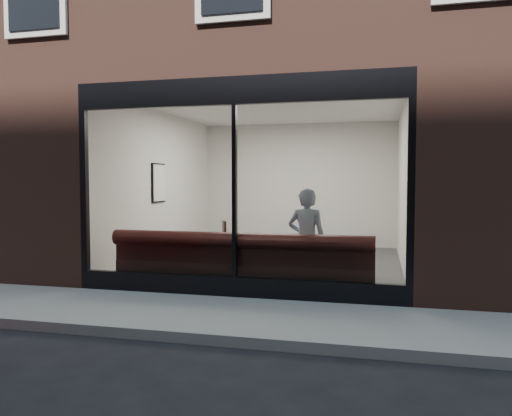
% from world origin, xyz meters
% --- Properties ---
extents(ground, '(120.00, 120.00, 0.00)m').
position_xyz_m(ground, '(0.00, 0.00, 0.00)').
color(ground, black).
rests_on(ground, ground).
extents(sidewalk_near, '(40.00, 2.00, 0.01)m').
position_xyz_m(sidewalk_near, '(0.00, 1.00, 0.01)').
color(sidewalk_near, gray).
rests_on(sidewalk_near, ground).
extents(kerb_near, '(40.00, 0.10, 0.12)m').
position_xyz_m(kerb_near, '(0.00, -0.05, 0.06)').
color(kerb_near, gray).
rests_on(kerb_near, ground).
extents(host_building_pier_left, '(2.50, 12.00, 3.20)m').
position_xyz_m(host_building_pier_left, '(-3.75, 8.00, 1.60)').
color(host_building_pier_left, brown).
rests_on(host_building_pier_left, ground).
extents(host_building_pier_right, '(2.50, 12.00, 3.20)m').
position_xyz_m(host_building_pier_right, '(3.75, 8.00, 1.60)').
color(host_building_pier_right, brown).
rests_on(host_building_pier_right, ground).
extents(host_building_backfill, '(5.00, 6.00, 3.20)m').
position_xyz_m(host_building_backfill, '(0.00, 11.00, 1.60)').
color(host_building_backfill, brown).
rests_on(host_building_backfill, ground).
extents(cafe_floor, '(6.00, 6.00, 0.00)m').
position_xyz_m(cafe_floor, '(0.00, 5.00, 0.02)').
color(cafe_floor, '#2D2D30').
rests_on(cafe_floor, ground).
extents(cafe_ceiling, '(6.00, 6.00, 0.00)m').
position_xyz_m(cafe_ceiling, '(0.00, 5.00, 3.19)').
color(cafe_ceiling, white).
rests_on(cafe_ceiling, host_building_upper).
extents(cafe_wall_back, '(5.00, 0.00, 5.00)m').
position_xyz_m(cafe_wall_back, '(0.00, 7.99, 1.60)').
color(cafe_wall_back, silver).
rests_on(cafe_wall_back, ground).
extents(cafe_wall_left, '(0.00, 6.00, 6.00)m').
position_xyz_m(cafe_wall_left, '(-2.49, 5.00, 1.60)').
color(cafe_wall_left, silver).
rests_on(cafe_wall_left, ground).
extents(cafe_wall_right, '(0.00, 6.00, 6.00)m').
position_xyz_m(cafe_wall_right, '(2.49, 5.00, 1.60)').
color(cafe_wall_right, silver).
rests_on(cafe_wall_right, ground).
extents(storefront_kick, '(5.00, 0.10, 0.30)m').
position_xyz_m(storefront_kick, '(0.00, 2.05, 0.15)').
color(storefront_kick, black).
rests_on(storefront_kick, ground).
extents(storefront_header, '(5.00, 0.10, 0.40)m').
position_xyz_m(storefront_header, '(0.00, 2.05, 3.00)').
color(storefront_header, black).
rests_on(storefront_header, host_building_upper).
extents(storefront_mullion, '(0.06, 0.10, 2.50)m').
position_xyz_m(storefront_mullion, '(0.00, 2.05, 1.55)').
color(storefront_mullion, black).
rests_on(storefront_mullion, storefront_kick).
extents(storefront_glass, '(4.80, 0.00, 4.80)m').
position_xyz_m(storefront_glass, '(0.00, 2.02, 1.55)').
color(storefront_glass, white).
rests_on(storefront_glass, storefront_kick).
extents(banquette, '(4.00, 0.55, 0.45)m').
position_xyz_m(banquette, '(0.00, 2.45, 0.23)').
color(banquette, '#3A1516').
rests_on(banquette, cafe_floor).
extents(person, '(0.60, 0.40, 1.60)m').
position_xyz_m(person, '(0.97, 2.64, 0.80)').
color(person, '#A3BCD7').
rests_on(person, cafe_floor).
extents(cafe_table_left, '(0.74, 0.74, 0.04)m').
position_xyz_m(cafe_table_left, '(-0.82, 3.00, 0.74)').
color(cafe_table_left, '#301E13').
rests_on(cafe_table_left, cafe_floor).
extents(cafe_table_right, '(0.63, 0.63, 0.04)m').
position_xyz_m(cafe_table_right, '(1.41, 3.01, 0.74)').
color(cafe_table_right, '#301E13').
rests_on(cafe_table_right, cafe_floor).
extents(cafe_chair_left, '(0.50, 0.50, 0.04)m').
position_xyz_m(cafe_chair_left, '(-0.99, 4.05, 0.24)').
color(cafe_chair_left, '#301E13').
rests_on(cafe_chair_left, cafe_floor).
extents(cafe_chair_right, '(0.47, 0.47, 0.04)m').
position_xyz_m(cafe_chair_right, '(0.64, 3.94, 0.24)').
color(cafe_chair_right, '#301E13').
rests_on(cafe_chair_right, cafe_floor).
extents(wall_poster, '(0.02, 0.57, 0.76)m').
position_xyz_m(wall_poster, '(-2.45, 4.80, 1.67)').
color(wall_poster, white).
rests_on(wall_poster, cafe_wall_left).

